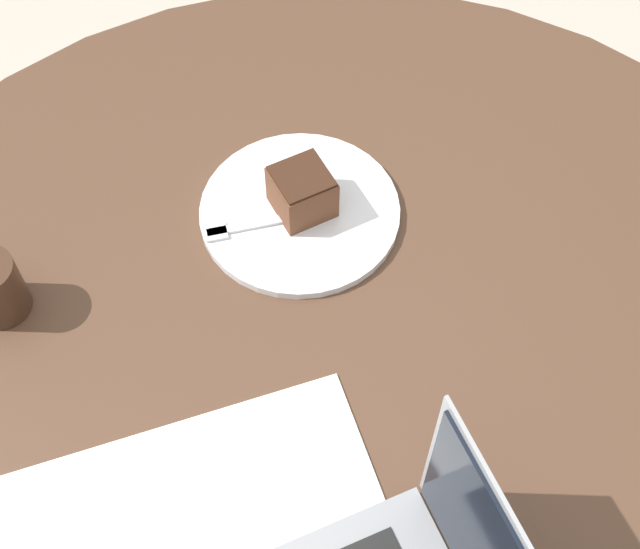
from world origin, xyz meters
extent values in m
cylinder|color=#4C3323|center=(0.00, 0.00, 0.38)|extent=(0.13, 0.13, 0.71)
cylinder|color=#4C3323|center=(0.00, 0.00, 0.75)|extent=(1.39, 1.39, 0.03)
cube|color=white|center=(0.24, 0.08, 0.76)|extent=(0.48, 0.39, 0.00)
cylinder|color=silver|center=(-0.09, -0.23, 0.77)|extent=(0.26, 0.26, 0.01)
cube|color=brown|center=(-0.09, -0.23, 0.80)|extent=(0.08, 0.08, 0.06)
cube|color=#351E13|center=(-0.09, -0.23, 0.84)|extent=(0.07, 0.07, 0.00)
cube|color=silver|center=(-0.05, -0.23, 0.78)|extent=(0.16, 0.07, 0.00)
cube|color=silver|center=(0.02, -0.26, 0.78)|extent=(0.04, 0.03, 0.00)
camera|label=1|loc=(0.28, 0.37, 1.71)|focal=50.00mm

